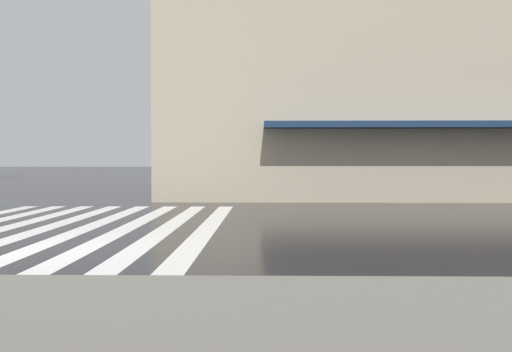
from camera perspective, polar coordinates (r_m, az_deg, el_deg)
The scene contains 2 objects.
ground_plane at distance 12.10m, azimuth -20.11°, elevation -6.67°, with size 220.00×220.00×0.00m, color black.
zebra_crossing at distance 16.05m, azimuth -17.07°, elevation -4.59°, with size 13.00×7.50×0.01m.
Camera 1 is at (-11.15, -4.35, 1.74)m, focal length 42.64 mm.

